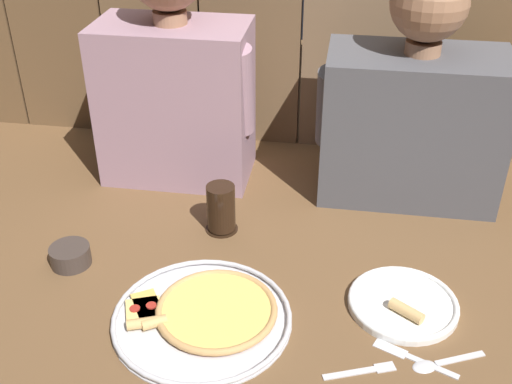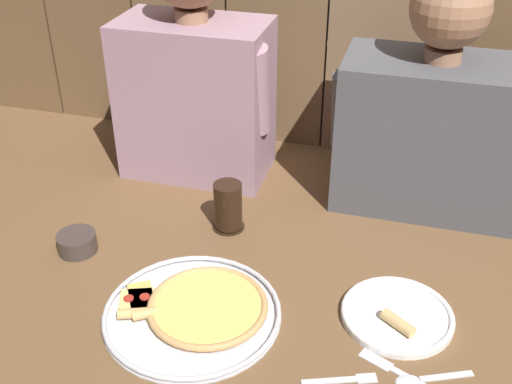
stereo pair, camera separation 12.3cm
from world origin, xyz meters
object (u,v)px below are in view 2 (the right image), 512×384
dipping_bowl (77,242)px  diner_left (194,71)px  pizza_tray (196,310)px  dinner_plate (397,315)px  diner_right (434,111)px  drinking_glass (228,207)px

dipping_bowl → diner_left: (0.13, 0.41, 0.25)m
pizza_tray → dinner_plate: size_ratio=1.60×
pizza_tray → dipping_bowl: bearing=159.5°
diner_right → drinking_glass: bearing=-150.1°
dinner_plate → drinking_glass: size_ratio=1.86×
pizza_tray → drinking_glass: size_ratio=2.96×
drinking_glass → dipping_bowl: 0.34m
pizza_tray → dinner_plate: 0.38m
diner_left → dinner_plate: bearing=-38.3°
dinner_plate → dipping_bowl: bearing=177.6°
pizza_tray → drinking_glass: (-0.03, 0.29, 0.05)m
pizza_tray → dinner_plate: dinner_plate is taller
pizza_tray → diner_left: diner_left is taller
pizza_tray → diner_left: bearing=109.5°
drinking_glass → diner_left: size_ratio=0.19×
drinking_glass → diner_left: 0.36m
drinking_glass → diner_right: diner_right is taller
diner_right → dinner_plate: bearing=-92.3°
dinner_plate → diner_right: 0.50m
drinking_glass → dipping_bowl: drinking_glass is taller
dinner_plate → diner_right: diner_right is taller
diner_left → drinking_glass: bearing=-56.4°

